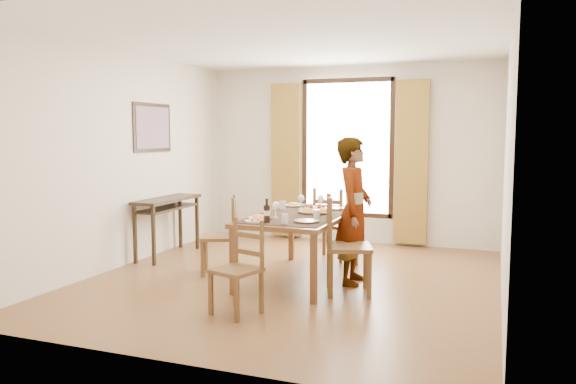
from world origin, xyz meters
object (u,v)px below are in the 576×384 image
(dining_table, at_px, (301,219))
(pasta_platter, at_px, (315,209))
(console_table, at_px, (167,206))
(man, at_px, (354,211))

(dining_table, distance_m, pasta_platter, 0.21)
(console_table, distance_m, pasta_platter, 2.27)
(dining_table, bearing_deg, man, 2.89)
(pasta_platter, bearing_deg, man, -11.49)
(console_table, height_order, dining_table, console_table)
(man, relative_size, pasta_platter, 4.08)
(dining_table, bearing_deg, pasta_platter, 44.77)
(console_table, height_order, man, man)
(console_table, xyz_separation_m, man, (2.71, -0.47, 0.13))
(man, bearing_deg, pasta_platter, 75.87)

